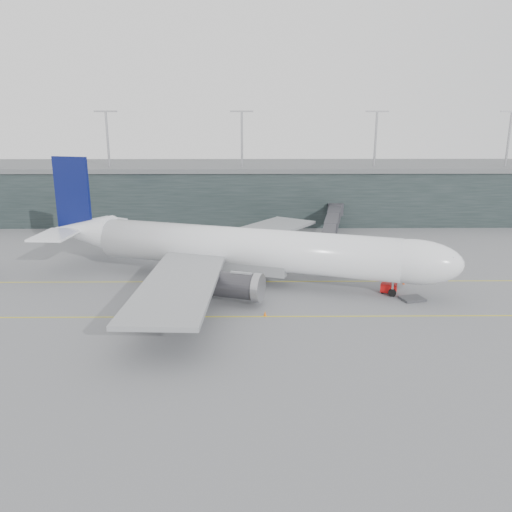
{
  "coord_description": "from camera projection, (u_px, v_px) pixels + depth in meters",
  "views": [
    {
      "loc": [
        7.4,
        -85.57,
        26.44
      ],
      "look_at": [
        8.18,
        -4.0,
        4.55
      ],
      "focal_mm": 35.0,
      "sensor_mm": 36.0,
      "label": 1
    }
  ],
  "objects": [
    {
      "name": "cone_wing_port",
      "position": [
        262.0,
        259.0,
        98.31
      ],
      "size": [
        0.46,
        0.46,
        0.73
      ],
      "primitive_type": "cone",
      "color": "#DB3F0C",
      "rests_on": "ground"
    },
    {
      "name": "uld_c",
      "position": [
        217.0,
        253.0,
        99.92
      ],
      "size": [
        2.27,
        1.86,
        1.96
      ],
      "rotation": [
        0.0,
        0.0,
        0.07
      ],
      "color": "#323236",
      "rests_on": "ground"
    },
    {
      "name": "taxiline_a",
      "position": [
        208.0,
        282.0,
        85.56
      ],
      "size": [
        160.0,
        0.25,
        0.02
      ],
      "primitive_type": "cube",
      "color": "gold",
      "rests_on": "ground"
    },
    {
      "name": "cone_tail",
      "position": [
        158.0,
        292.0,
        79.29
      ],
      "size": [
        0.41,
        0.41,
        0.66
      ],
      "primitive_type": "cone",
      "color": "orange",
      "rests_on": "ground"
    },
    {
      "name": "uld_a",
      "position": [
        183.0,
        256.0,
        98.44
      ],
      "size": [
        1.98,
        1.63,
        1.71
      ],
      "rotation": [
        0.0,
        0.0,
        -0.07
      ],
      "color": "#323236",
      "rests_on": "ground"
    },
    {
      "name": "taxiline_lead_main",
      "position": [
        240.0,
        248.0,
        108.79
      ],
      "size": [
        0.25,
        60.0,
        0.02
      ],
      "primitive_type": "cube",
      "color": "gold",
      "rests_on": "ground"
    },
    {
      "name": "ground",
      "position": [
        210.0,
        275.0,
        89.43
      ],
      "size": [
        320.0,
        320.0,
        0.0
      ],
      "primitive_type": "plane",
      "color": "slate",
      "rests_on": "ground"
    },
    {
      "name": "cone_wing_stbd",
      "position": [
        265.0,
        314.0,
        70.3
      ],
      "size": [
        0.47,
        0.47,
        0.74
      ],
      "primitive_type": "cone",
      "color": "#D9620C",
      "rests_on": "ground"
    },
    {
      "name": "uld_b",
      "position": [
        209.0,
        252.0,
        101.15
      ],
      "size": [
        2.17,
        1.81,
        1.84
      ],
      "rotation": [
        0.0,
        0.0,
        0.1
      ],
      "color": "#323236",
      "rests_on": "ground"
    },
    {
      "name": "gse_cart",
      "position": [
        389.0,
        288.0,
        79.57
      ],
      "size": [
        2.81,
        2.37,
        1.63
      ],
      "rotation": [
        0.0,
        0.0,
        -0.42
      ],
      "color": "red",
      "rests_on": "ground"
    },
    {
      "name": "cone_nose",
      "position": [
        404.0,
        282.0,
        84.15
      ],
      "size": [
        0.43,
        0.43,
        0.68
      ],
      "primitive_type": "cone",
      "color": "#DE460C",
      "rests_on": "ground"
    },
    {
      "name": "baggage_dolly",
      "position": [
        412.0,
        299.0,
        76.74
      ],
      "size": [
        3.99,
        3.51,
        0.34
      ],
      "primitive_type": "cube",
      "rotation": [
        0.0,
        0.0,
        0.26
      ],
      "color": "#37383C",
      "rests_on": "ground"
    },
    {
      "name": "main_aircraft",
      "position": [
        241.0,
        249.0,
        84.27
      ],
      "size": [
        71.13,
        65.54,
        20.48
      ],
      "rotation": [
        0.0,
        0.0,
        -0.32
      ],
      "color": "white",
      "rests_on": "ground"
    },
    {
      "name": "taxiline_b",
      "position": [
        199.0,
        317.0,
        70.11
      ],
      "size": [
        160.0,
        0.25,
        0.02
      ],
      "primitive_type": "cube",
      "color": "gold",
      "rests_on": "ground"
    },
    {
      "name": "jet_bridge",
      "position": [
        326.0,
        222.0,
        111.04
      ],
      "size": [
        11.93,
        44.15,
        6.56
      ],
      "rotation": [
        0.0,
        0.0,
        -0.21
      ],
      "color": "#2F2F35",
      "rests_on": "ground"
    },
    {
      "name": "terminal",
      "position": [
        226.0,
        190.0,
        143.47
      ],
      "size": [
        240.0,
        36.0,
        29.0
      ],
      "color": "black",
      "rests_on": "ground"
    }
  ]
}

